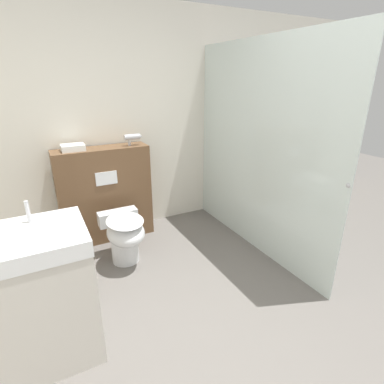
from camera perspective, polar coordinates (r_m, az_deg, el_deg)
ground_plane at (r=2.28m, az=12.93°, el=-28.82°), size 12.00×12.00×0.00m
wall_back at (r=3.56m, az=-10.55°, el=12.89°), size 8.00×0.06×2.50m
partition_panel at (r=3.44m, az=-16.15°, el=-0.44°), size 0.98×0.29×1.04m
shower_glass at (r=3.07m, az=12.31°, el=7.58°), size 0.04×2.10×2.08m
toilet at (r=3.00m, az=-12.71°, el=-7.95°), size 0.39×0.56×0.49m
sink_vanity at (r=2.18m, az=-26.31°, el=-17.21°), size 0.59×0.54×1.03m
hair_drier at (r=3.32m, az=-11.23°, el=10.18°), size 0.20×0.06×0.12m
folded_towel at (r=3.25m, az=-21.74°, el=7.87°), size 0.22×0.18×0.06m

